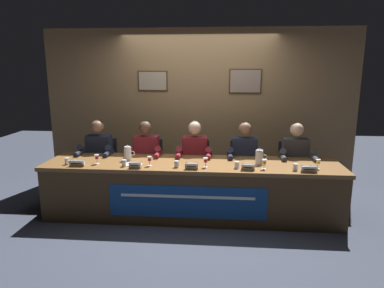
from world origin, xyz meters
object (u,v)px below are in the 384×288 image
object	(u,v)px
nameplate_center	(192,166)
chair_far_right	(292,173)
chair_far_left	(103,168)
document_stack_left	(133,165)
chair_center	(195,171)
nameplate_far_right	(309,169)
water_cup_right	(237,165)
water_cup_far_left	(67,161)
juice_glass_far_left	(97,157)
water_cup_far_right	(295,167)
water_cup_left	(124,163)
nameplate_left	(135,165)
juice_glass_far_right	(318,162)
panelist_right	(245,158)
chair_left	(149,170)
juice_glass_center	(206,161)
panelist_far_right	(296,159)
juice_glass_left	(149,159)
juice_glass_right	(264,162)
water_pitcher_left_side	(128,153)
chair_right	(243,172)
panelist_left	(145,155)
nameplate_far_left	(77,163)
nameplate_right	(248,167)
water_pitcher_right_side	(259,157)
water_cup_center	(177,164)
panelist_far_left	(98,154)
conference_table	(191,181)
panelist_center	(194,157)

from	to	relation	value
nameplate_center	chair_far_right	xyz separation A→B (m)	(1.42, 0.94, -0.34)
chair_far_left	document_stack_left	bearing A→B (deg)	-49.77
chair_center	nameplate_far_right	world-z (taller)	chair_center
water_cup_right	chair_far_right	size ratio (longest dim) A/B	0.09
water_cup_far_left	nameplate_far_right	world-z (taller)	water_cup_far_left
juice_glass_far_left	water_cup_far_right	size ratio (longest dim) A/B	1.46
water_cup_left	nameplate_left	bearing A→B (deg)	-26.87
chair_far_right	juice_glass_far_right	size ratio (longest dim) A/B	7.23
panelist_right	chair_far_right	distance (m)	0.80
chair_left	juice_glass_center	size ratio (longest dim) A/B	7.23
water_cup_left	juice_glass_far_right	size ratio (longest dim) A/B	0.69
panelist_right	panelist_far_right	size ratio (longest dim) A/B	1.00
water_cup_far_left	juice_glass_left	xyz separation A→B (m)	(1.09, 0.02, 0.05)
juice_glass_right	water_pitcher_left_side	distance (m)	1.82
chair_right	document_stack_left	bearing A→B (deg)	-150.78
panelist_right	chair_far_right	size ratio (longest dim) A/B	1.37
nameplate_center	document_stack_left	xyz separation A→B (m)	(-0.77, 0.12, -0.03)
panelist_right	panelist_left	bearing A→B (deg)	180.00
juice_glass_far_left	nameplate_center	bearing A→B (deg)	-6.53
nameplate_far_left	panelist_left	bearing A→B (deg)	44.81
nameplate_right	juice_glass_right	size ratio (longest dim) A/B	1.33
chair_left	juice_glass_far_right	world-z (taller)	chair_left
panelist_right	water_pitcher_left_side	bearing A→B (deg)	-166.45
nameplate_right	water_cup_far_left	bearing A→B (deg)	178.10
water_pitcher_right_side	panelist_far_right	bearing A→B (deg)	37.67
juice_glass_far_right	juice_glass_right	bearing A→B (deg)	-174.55
water_cup_far_left	juice_glass_far_right	size ratio (longest dim) A/B	0.69
juice_glass_center	panelist_right	distance (m)	0.84
juice_glass_far_left	nameplate_center	world-z (taller)	juice_glass_far_left
juice_glass_far_left	chair_far_left	bearing A→B (deg)	104.88
water_cup_far_left	panelist_far_right	bearing A→B (deg)	11.97
nameplate_right	nameplate_far_right	size ratio (longest dim) A/B	0.84
water_cup_center	water_pitcher_right_side	bearing A→B (deg)	12.63
water_cup_center	juice_glass_right	size ratio (longest dim) A/B	0.69
chair_center	water_cup_center	bearing A→B (deg)	-101.31
juice_glass_left	nameplate_center	bearing A→B (deg)	-11.05
juice_glass_center	panelist_right	bearing A→B (deg)	50.18
water_cup_center	nameplate_far_right	world-z (taller)	water_cup_center
panelist_far_left	chair_center	size ratio (longest dim) A/B	1.37
panelist_far_left	chair_right	bearing A→B (deg)	5.24
panelist_right	water_cup_right	bearing A→B (deg)	-101.97
panelist_right	panelist_far_right	xyz separation A→B (m)	(0.72, 0.00, 0.00)
juice_glass_left	juice_glass_far_right	world-z (taller)	same
chair_center	water_cup_far_right	bearing A→B (deg)	-34.28
nameplate_far_left	juice_glass_far_right	bearing A→B (deg)	2.43
panelist_far_right	nameplate_left	bearing A→B (deg)	-160.49
chair_far_left	panelist_right	size ratio (longest dim) A/B	0.73
nameplate_center	water_pitcher_right_side	world-z (taller)	water_pitcher_right_side
conference_table	panelist_far_right	bearing A→B (deg)	20.26
panelist_center	nameplate_far_right	bearing A→B (deg)	-27.35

